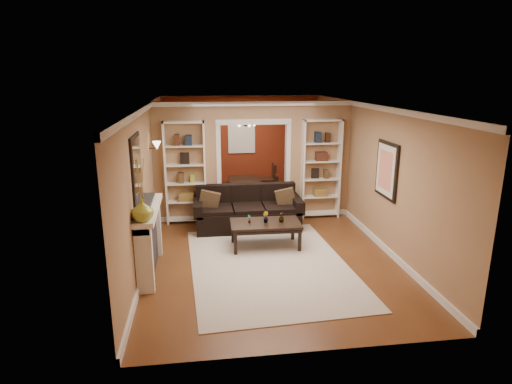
{
  "coord_description": "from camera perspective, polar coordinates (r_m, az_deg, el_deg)",
  "views": [
    {
      "loc": [
        -1.22,
        -8.38,
        3.24
      ],
      "look_at": [
        -0.21,
        -0.8,
        1.16
      ],
      "focal_mm": 30.0,
      "sensor_mm": 36.0,
      "label": 1
    }
  ],
  "objects": [
    {
      "name": "red_back_panel",
      "position": [
        12.56,
        -1.95,
        6.42
      ],
      "size": [
        4.44,
        0.04,
        2.64
      ],
      "primitive_type": "cube",
      "color": "maroon",
      "rests_on": "floor"
    },
    {
      "name": "plant_left",
      "position": [
        8.2,
        -0.89,
        -3.6
      ],
      "size": [
        0.1,
        0.11,
        0.17
      ],
      "primitive_type": "imported",
      "rotation": [
        0.0,
        0.0,
        1.01
      ],
      "color": "#336626",
      "rests_on": "coffee_table"
    },
    {
      "name": "plant_right",
      "position": [
        8.29,
        3.42,
        -3.33
      ],
      "size": [
        0.15,
        0.15,
        0.2
      ],
      "primitive_type": "imported",
      "rotation": [
        0.0,
        0.0,
        4.12
      ],
      "color": "#336626",
      "rests_on": "coffee_table"
    },
    {
      "name": "dining_chair_nw",
      "position": [
        11.07,
        -3.99,
        0.7
      ],
      "size": [
        0.53,
        0.53,
        0.94
      ],
      "primitive_type": "cube",
      "rotation": [
        0.0,
        0.0,
        1.72
      ],
      "color": "black",
      "rests_on": "floor"
    },
    {
      "name": "framed_art",
      "position": [
        8.31,
        16.98,
        2.82
      ],
      "size": [
        0.04,
        0.85,
        1.05
      ],
      "primitive_type": "cube",
      "color": "black",
      "rests_on": "wall_right"
    },
    {
      "name": "mirror",
      "position": [
        7.1,
        -15.64,
        2.95
      ],
      "size": [
        0.03,
        0.95,
        1.1
      ],
      "primitive_type": "cube",
      "color": "silver",
      "rests_on": "wall_left"
    },
    {
      "name": "dining_chair_sw",
      "position": [
        11.67,
        -4.17,
        1.02
      ],
      "size": [
        0.39,
        0.39,
        0.77
      ],
      "primitive_type": "cube",
      "rotation": [
        0.0,
        0.0,
        1.61
      ],
      "color": "black",
      "rests_on": "floor"
    },
    {
      "name": "wall_front",
      "position": [
        4.92,
        7.42,
        -7.51
      ],
      "size": [
        8.0,
        0.0,
        8.0
      ],
      "primitive_type": "plane",
      "rotation": [
        -1.57,
        0.0,
        0.0
      ],
      "color": "#A47C56",
      "rests_on": "ground"
    },
    {
      "name": "pillow_right",
      "position": [
        9.36,
        3.94,
        -0.88
      ],
      "size": [
        0.41,
        0.14,
        0.41
      ],
      "primitive_type": "cube",
      "rotation": [
        0.0,
        0.0,
        -0.07
      ],
      "color": "brown",
      "rests_on": "sofa"
    },
    {
      "name": "fireplace",
      "position": [
        7.43,
        -13.89,
        -6.24
      ],
      "size": [
        0.32,
        1.7,
        1.16
      ],
      "primitive_type": "cube",
      "color": "white",
      "rests_on": "floor"
    },
    {
      "name": "bookshelf_left",
      "position": [
        9.64,
        -9.39,
        2.5
      ],
      "size": [
        0.9,
        0.3,
        2.3
      ],
      "primitive_type": "cube",
      "color": "white",
      "rests_on": "floor"
    },
    {
      "name": "dining_chair_ne",
      "position": [
        11.21,
        1.64,
        0.46
      ],
      "size": [
        0.5,
        0.5,
        0.77
      ],
      "primitive_type": "cube",
      "rotation": [
        0.0,
        0.0,
        -1.16
      ],
      "color": "black",
      "rests_on": "floor"
    },
    {
      "name": "wall_back",
      "position": [
        12.58,
        -1.97,
        6.58
      ],
      "size": [
        8.0,
        0.0,
        8.0
      ],
      "primitive_type": "plane",
      "rotation": [
        1.57,
        0.0,
        0.0
      ],
      "color": "#A47C56",
      "rests_on": "ground"
    },
    {
      "name": "partition_wall",
      "position": [
        9.84,
        -0.34,
        4.15
      ],
      "size": [
        4.5,
        0.15,
        2.7
      ],
      "primitive_type": "cube",
      "color": "#A47C56",
      "rests_on": "floor"
    },
    {
      "name": "sofa",
      "position": [
        9.31,
        -1.11,
        -2.18
      ],
      "size": [
        2.33,
        1.01,
        0.91
      ],
      "primitive_type": "cube",
      "color": "black",
      "rests_on": "floor"
    },
    {
      "name": "dining_chair_se",
      "position": [
        11.76,
        1.18,
        1.63
      ],
      "size": [
        0.62,
        0.62,
        0.95
      ],
      "primitive_type": "cube",
      "rotation": [
        0.0,
        0.0,
        -2.0
      ],
      "color": "black",
      "rests_on": "floor"
    },
    {
      "name": "wall_left",
      "position": [
        8.65,
        -14.26,
        2.13
      ],
      "size": [
        0.0,
        8.0,
        8.0
      ],
      "primitive_type": "plane",
      "rotation": [
        1.57,
        0.0,
        1.57
      ],
      "color": "#A47C56",
      "rests_on": "ground"
    },
    {
      "name": "ceiling",
      "position": [
        8.48,
        0.7,
        11.57
      ],
      "size": [
        8.0,
        8.0,
        0.0
      ],
      "primitive_type": "plane",
      "rotation": [
        3.14,
        0.0,
        0.0
      ],
      "color": "white",
      "rests_on": "ground"
    },
    {
      "name": "dining_window",
      "position": [
        12.48,
        -1.94,
        7.44
      ],
      "size": [
        0.78,
        0.03,
        0.98
      ],
      "primitive_type": "cube",
      "color": "#8CA5CC",
      "rests_on": "wall_back"
    },
    {
      "name": "chandelier",
      "position": [
        11.21,
        -1.33,
        8.98
      ],
      "size": [
        0.5,
        0.5,
        0.3
      ],
      "primitive_type": "cube",
      "color": "#3C281B",
      "rests_on": "ceiling"
    },
    {
      "name": "pillow_left",
      "position": [
        9.18,
        -6.24,
        -1.22
      ],
      "size": [
        0.43,
        0.18,
        0.42
      ],
      "primitive_type": "cube",
      "rotation": [
        0.0,
        0.0,
        -0.15
      ],
      "color": "brown",
      "rests_on": "sofa"
    },
    {
      "name": "dining_table",
      "position": [
        11.46,
        -1.32,
        0.18
      ],
      "size": [
        1.51,
        0.84,
        0.53
      ],
      "primitive_type": "imported",
      "rotation": [
        0.0,
        0.0,
        1.57
      ],
      "color": "black",
      "rests_on": "floor"
    },
    {
      "name": "wall_sconce",
      "position": [
        9.09,
        -13.45,
        5.88
      ],
      "size": [
        0.18,
        0.18,
        0.22
      ],
      "primitive_type": "cube",
      "color": "#FFE0A5",
      "rests_on": "wall_left"
    },
    {
      "name": "floor",
      "position": [
        9.07,
        0.64,
        -5.72
      ],
      "size": [
        8.0,
        8.0,
        0.0
      ],
      "primitive_type": "plane",
      "color": "brown",
      "rests_on": "ground"
    },
    {
      "name": "vase",
      "position": [
        6.52,
        -14.93,
        -2.34
      ],
      "size": [
        0.43,
        0.43,
        0.34
      ],
      "primitive_type": "imported",
      "rotation": [
        0.0,
        0.0,
        0.42
      ],
      "color": "#99A134",
      "rests_on": "fireplace"
    },
    {
      "name": "coffee_table",
      "position": [
        8.35,
        1.26,
        -5.72
      ],
      "size": [
        1.36,
        0.76,
        0.51
      ],
      "primitive_type": "cube",
      "rotation": [
        0.0,
        0.0,
        -0.03
      ],
      "color": "black",
      "rests_on": "floor"
    },
    {
      "name": "area_rug",
      "position": [
        7.69,
        1.75,
        -9.66
      ],
      "size": [
        2.93,
        3.95,
        0.01
      ],
      "primitive_type": "cube",
      "rotation": [
        0.0,
        0.0,
        0.06
      ],
      "color": "beige",
      "rests_on": "floor"
    },
    {
      "name": "plant_center",
      "position": [
        8.23,
        1.28,
        -3.37
      ],
      "size": [
        0.13,
        0.15,
        0.22
      ],
      "primitive_type": "imported",
      "rotation": [
        0.0,
        0.0,
        1.96
      ],
      "color": "#336626",
      "rests_on": "coffee_table"
    },
    {
      "name": "wall_right",
      "position": [
        9.26,
        14.6,
        2.96
      ],
      "size": [
        0.0,
        8.0,
        8.0
      ],
      "primitive_type": "plane",
      "rotation": [
        1.57,
        0.0,
        -1.57
      ],
      "color": "#A47C56",
      "rests_on": "ground"
    },
    {
      "name": "bookshelf_right",
      "position": [
        10.03,
        8.62,
        3.02
      ],
      "size": [
        0.9,
        0.3,
        2.3
      ],
      "primitive_type": "cube",
      "color": "white",
      "rests_on": "floor"
    }
  ]
}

